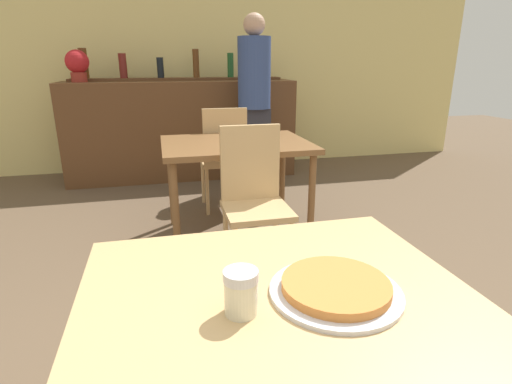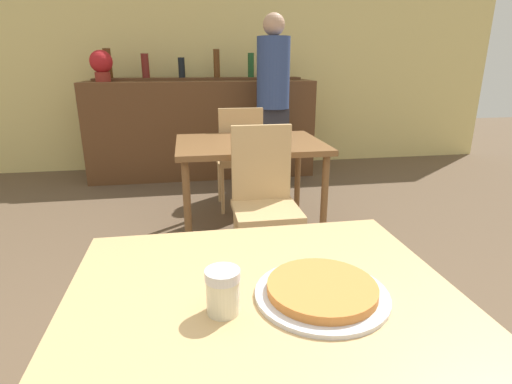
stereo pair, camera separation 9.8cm
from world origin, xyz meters
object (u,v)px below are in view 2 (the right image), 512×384
chair_far_side_back (240,153)px  cheese_shaker (223,291)px  person_standing (273,97)px  chair_far_side_front (264,192)px  pizza_tray (322,291)px  potted_plant (101,64)px

chair_far_side_back → cheese_shaker: chair_far_side_back is taller
cheese_shaker → person_standing: (0.84, 3.37, 0.17)m
chair_far_side_front → chair_far_side_back: bearing=90.0°
chair_far_side_front → cheese_shaker: chair_far_side_front is taller
pizza_tray → chair_far_side_front: bearing=84.8°
chair_far_side_front → person_standing: (0.45, 1.86, 0.43)m
pizza_tray → person_standing: bearing=80.1°
person_standing → potted_plant: 1.88m
pizza_tray → cheese_shaker: (-0.25, -0.02, 0.04)m
person_standing → chair_far_side_back: bearing=-122.5°
potted_plant → pizza_tray: bearing=-72.9°
cheese_shaker → chair_far_side_back: bearing=81.7°
potted_plant → person_standing: bearing=-16.6°
chair_far_side_back → pizza_tray: (-0.14, -2.64, 0.22)m
chair_far_side_back → potted_plant: bearing=-42.9°
pizza_tray → cheese_shaker: 0.26m
person_standing → cheese_shaker: bearing=-104.0°
chair_far_side_back → potted_plant: size_ratio=2.89×
chair_far_side_front → cheese_shaker: size_ratio=8.51×
potted_plant → chair_far_side_front: bearing=-60.9°
chair_far_side_back → person_standing: bearing=-122.5°
chair_far_side_back → cheese_shaker: (-0.39, -2.67, 0.26)m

